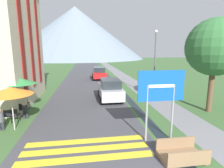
{
  "coord_description": "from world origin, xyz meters",
  "views": [
    {
      "loc": [
        -2.41,
        -3.13,
        4.21
      ],
      "look_at": [
        -0.46,
        10.0,
        1.67
      ],
      "focal_mm": 28.0,
      "sensor_mm": 36.0,
      "label": 1
    }
  ],
  "objects_px": {
    "road_sign": "(161,93)",
    "cafe_umbrella_middle_green": "(20,81)",
    "footbridge": "(182,154)",
    "cafe_chair_near_left": "(8,115)",
    "person_seated_far": "(0,118)",
    "person_standing_terrace": "(25,103)",
    "streetlamp": "(155,58)",
    "tree_by_path": "(215,47)",
    "cafe_chair_near_right": "(15,114)",
    "cafe_chair_middle": "(21,109)",
    "cafe_umbrella_front_orange": "(10,91)",
    "parked_car_far": "(99,73)",
    "cafe_chair_far_left": "(26,102)",
    "parked_car_near": "(110,89)"
  },
  "relations": [
    {
      "from": "road_sign",
      "to": "tree_by_path",
      "type": "distance_m",
      "value": 6.41
    },
    {
      "from": "cafe_umbrella_front_orange",
      "to": "cafe_chair_near_left",
      "type": "bearing_deg",
      "value": 124.8
    },
    {
      "from": "road_sign",
      "to": "parked_car_near",
      "type": "distance_m",
      "value": 7.55
    },
    {
      "from": "streetlamp",
      "to": "parked_car_far",
      "type": "bearing_deg",
      "value": 112.77
    },
    {
      "from": "cafe_chair_far_left",
      "to": "cafe_umbrella_front_orange",
      "type": "relative_size",
      "value": 0.36
    },
    {
      "from": "cafe_chair_middle",
      "to": "person_standing_terrace",
      "type": "height_order",
      "value": "person_standing_terrace"
    },
    {
      "from": "parked_car_far",
      "to": "cafe_chair_middle",
      "type": "relative_size",
      "value": 4.62
    },
    {
      "from": "road_sign",
      "to": "tree_by_path",
      "type": "relative_size",
      "value": 0.53
    },
    {
      "from": "footbridge",
      "to": "person_seated_far",
      "type": "height_order",
      "value": "person_seated_far"
    },
    {
      "from": "cafe_chair_middle",
      "to": "tree_by_path",
      "type": "distance_m",
      "value": 13.36
    },
    {
      "from": "cafe_umbrella_middle_green",
      "to": "cafe_chair_near_right",
      "type": "bearing_deg",
      "value": -86.56
    },
    {
      "from": "streetlamp",
      "to": "tree_by_path",
      "type": "xyz_separation_m",
      "value": [
        2.17,
        -4.8,
        0.9
      ]
    },
    {
      "from": "cafe_chair_near_left",
      "to": "person_standing_terrace",
      "type": "xyz_separation_m",
      "value": [
        0.72,
        0.67,
        0.47
      ]
    },
    {
      "from": "cafe_chair_far_left",
      "to": "footbridge",
      "type": "bearing_deg",
      "value": -35.37
    },
    {
      "from": "cafe_chair_near_left",
      "to": "cafe_chair_far_left",
      "type": "xyz_separation_m",
      "value": [
        0.17,
        2.52,
        0.0
      ]
    },
    {
      "from": "parked_car_far",
      "to": "tree_by_path",
      "type": "bearing_deg",
      "value": -66.73
    },
    {
      "from": "parked_car_far",
      "to": "cafe_chair_near_right",
      "type": "distance_m",
      "value": 16.51
    },
    {
      "from": "cafe_chair_near_right",
      "to": "cafe_umbrella_front_orange",
      "type": "xyz_separation_m",
      "value": [
        0.34,
        -1.05,
        1.64
      ]
    },
    {
      "from": "cafe_chair_middle",
      "to": "person_seated_far",
      "type": "distance_m",
      "value": 2.04
    },
    {
      "from": "person_seated_far",
      "to": "person_standing_terrace",
      "type": "bearing_deg",
      "value": 63.97
    },
    {
      "from": "road_sign",
      "to": "person_seated_far",
      "type": "xyz_separation_m",
      "value": [
        -7.95,
        2.24,
        -1.65
      ]
    },
    {
      "from": "parked_car_near",
      "to": "person_seated_far",
      "type": "bearing_deg",
      "value": -142.59
    },
    {
      "from": "road_sign",
      "to": "cafe_umbrella_middle_green",
      "type": "bearing_deg",
      "value": 147.69
    },
    {
      "from": "road_sign",
      "to": "cafe_chair_middle",
      "type": "xyz_separation_m",
      "value": [
        -7.64,
        4.25,
        -1.8
      ]
    },
    {
      "from": "parked_car_near",
      "to": "person_seated_far",
      "type": "xyz_separation_m",
      "value": [
        -6.62,
        -5.07,
        -0.24
      ]
    },
    {
      "from": "road_sign",
      "to": "cafe_chair_near_right",
      "type": "bearing_deg",
      "value": 157.13
    },
    {
      "from": "person_standing_terrace",
      "to": "person_seated_far",
      "type": "bearing_deg",
      "value": -116.03
    },
    {
      "from": "cafe_chair_near_right",
      "to": "cafe_chair_far_left",
      "type": "relative_size",
      "value": 1.0
    },
    {
      "from": "footbridge",
      "to": "cafe_chair_near_left",
      "type": "bearing_deg",
      "value": 150.11
    },
    {
      "from": "parked_car_near",
      "to": "tree_by_path",
      "type": "relative_size",
      "value": 0.65
    },
    {
      "from": "footbridge",
      "to": "person_seated_far",
      "type": "relative_size",
      "value": 1.41
    },
    {
      "from": "parked_car_far",
      "to": "tree_by_path",
      "type": "relative_size",
      "value": 0.62
    },
    {
      "from": "cafe_umbrella_front_orange",
      "to": "person_seated_far",
      "type": "distance_m",
      "value": 1.65
    },
    {
      "from": "road_sign",
      "to": "parked_car_near",
      "type": "bearing_deg",
      "value": 100.33
    },
    {
      "from": "cafe_chair_near_right",
      "to": "parked_car_far",
      "type": "bearing_deg",
      "value": 93.64
    },
    {
      "from": "tree_by_path",
      "to": "parked_car_far",
      "type": "bearing_deg",
      "value": 113.27
    },
    {
      "from": "road_sign",
      "to": "parked_car_far",
      "type": "relative_size",
      "value": 0.85
    },
    {
      "from": "parked_car_far",
      "to": "cafe_chair_near_right",
      "type": "height_order",
      "value": "parked_car_far"
    },
    {
      "from": "cafe_chair_middle",
      "to": "cafe_chair_far_left",
      "type": "distance_m",
      "value": 1.39
    },
    {
      "from": "parked_car_far",
      "to": "footbridge",
      "type": "bearing_deg",
      "value": -85.08
    },
    {
      "from": "cafe_chair_middle",
      "to": "person_standing_terrace",
      "type": "relative_size",
      "value": 0.5
    },
    {
      "from": "parked_car_near",
      "to": "person_standing_terrace",
      "type": "relative_size",
      "value": 2.43
    },
    {
      "from": "footbridge",
      "to": "person_standing_terrace",
      "type": "distance_m",
      "value": 9.23
    },
    {
      "from": "cafe_chair_near_right",
      "to": "cafe_chair_middle",
      "type": "bearing_deg",
      "value": 117.63
    },
    {
      "from": "streetlamp",
      "to": "cafe_chair_far_left",
      "type": "bearing_deg",
      "value": -167.17
    },
    {
      "from": "cafe_umbrella_front_orange",
      "to": "person_standing_terrace",
      "type": "xyz_separation_m",
      "value": [
        0.06,
        1.62,
        -1.18
      ]
    },
    {
      "from": "cafe_chair_near_right",
      "to": "person_seated_far",
      "type": "height_order",
      "value": "person_seated_far"
    },
    {
      "from": "streetlamp",
      "to": "tree_by_path",
      "type": "bearing_deg",
      "value": -65.64
    },
    {
      "from": "footbridge",
      "to": "cafe_chair_near_left",
      "type": "xyz_separation_m",
      "value": [
        -8.19,
        4.71,
        0.29
      ]
    },
    {
      "from": "cafe_chair_near_right",
      "to": "cafe_chair_far_left",
      "type": "xyz_separation_m",
      "value": [
        -0.16,
        2.43,
        0.0
      ]
    }
  ]
}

